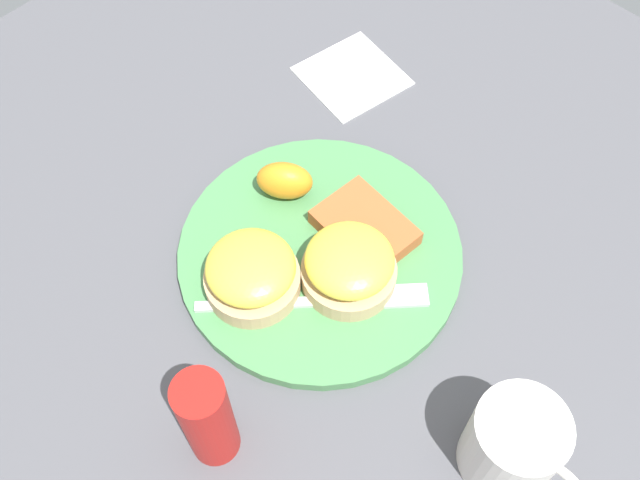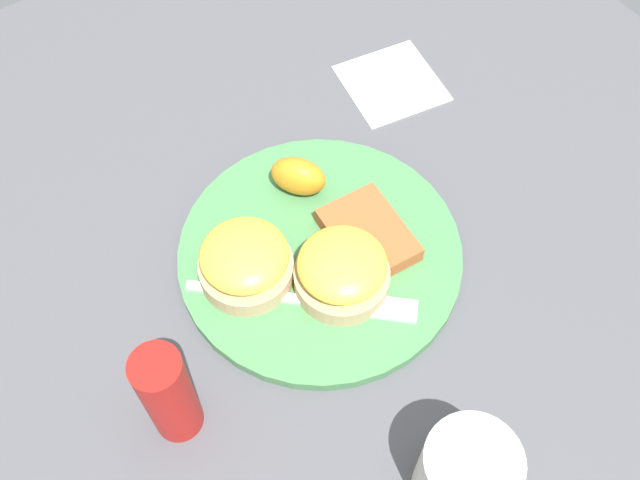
% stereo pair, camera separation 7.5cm
% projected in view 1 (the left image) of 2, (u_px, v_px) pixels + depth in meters
% --- Properties ---
extents(ground_plane, '(1.10, 1.10, 0.00)m').
position_uv_depth(ground_plane, '(320.00, 257.00, 0.78)').
color(ground_plane, '#4C4C51').
extents(plate, '(0.29, 0.29, 0.01)m').
position_uv_depth(plate, '(320.00, 254.00, 0.78)').
color(plate, '#47844C').
rests_on(plate, ground_plane).
extents(sandwich_benedict_left, '(0.10, 0.10, 0.06)m').
position_uv_depth(sandwich_benedict_left, '(252.00, 274.00, 0.72)').
color(sandwich_benedict_left, tan).
rests_on(sandwich_benedict_left, plate).
extents(sandwich_benedict_right, '(0.10, 0.10, 0.06)m').
position_uv_depth(sandwich_benedict_right, '(349.00, 267.00, 0.73)').
color(sandwich_benedict_right, tan).
rests_on(sandwich_benedict_right, plate).
extents(hashbrown_patty, '(0.10, 0.08, 0.02)m').
position_uv_depth(hashbrown_patty, '(365.00, 227.00, 0.77)').
color(hashbrown_patty, '#AD552B').
rests_on(hashbrown_patty, plate).
extents(orange_wedge, '(0.07, 0.06, 0.04)m').
position_uv_depth(orange_wedge, '(285.00, 181.00, 0.79)').
color(orange_wedge, orange).
rests_on(orange_wedge, plate).
extents(fork, '(0.17, 0.18, 0.00)m').
position_uv_depth(fork, '(327.00, 299.00, 0.74)').
color(fork, silver).
rests_on(fork, plate).
extents(cup, '(0.11, 0.08, 0.09)m').
position_uv_depth(cup, '(514.00, 445.00, 0.63)').
color(cup, silver).
rests_on(cup, ground_plane).
extents(napkin, '(0.13, 0.13, 0.00)m').
position_uv_depth(napkin, '(352.00, 75.00, 0.92)').
color(napkin, white).
rests_on(napkin, ground_plane).
extents(condiment_bottle, '(0.04, 0.04, 0.13)m').
position_uv_depth(condiment_bottle, '(207.00, 419.00, 0.62)').
color(condiment_bottle, '#B21914').
rests_on(condiment_bottle, ground_plane).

